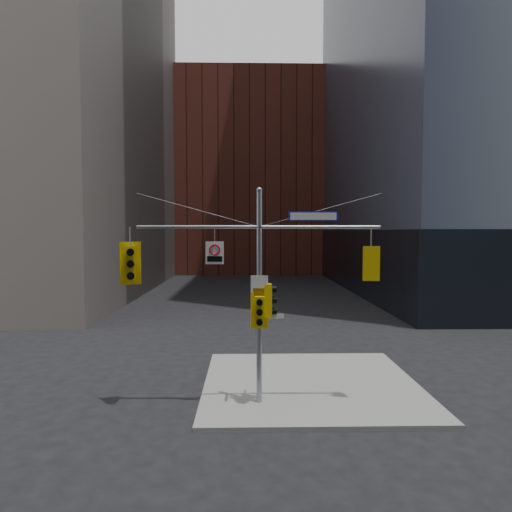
{
  "coord_description": "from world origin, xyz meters",
  "views": [
    {
      "loc": [
        -0.42,
        -12.98,
        5.84
      ],
      "look_at": [
        -0.11,
        2.0,
        5.04
      ],
      "focal_mm": 32.0,
      "sensor_mm": 36.0,
      "label": 1
    }
  ],
  "objects_px": {
    "traffic_light_west_arm": "(130,264)",
    "traffic_light_pole_front": "(259,311)",
    "signal_assembly": "(259,275)",
    "regulatory_sign_arm": "(215,252)",
    "traffic_light_pole_side": "(269,300)",
    "traffic_light_east_arm": "(371,263)",
    "street_sign_blade": "(313,216)"
  },
  "relations": [
    {
      "from": "traffic_light_pole_side",
      "to": "traffic_light_pole_front",
      "type": "relative_size",
      "value": 0.91
    },
    {
      "from": "traffic_light_east_arm",
      "to": "street_sign_blade",
      "type": "height_order",
      "value": "street_sign_blade"
    },
    {
      "from": "traffic_light_east_arm",
      "to": "traffic_light_pole_side",
      "type": "relative_size",
      "value": 1.05
    },
    {
      "from": "traffic_light_east_arm",
      "to": "street_sign_blade",
      "type": "distance_m",
      "value": 2.47
    },
    {
      "from": "traffic_light_west_arm",
      "to": "traffic_light_east_arm",
      "type": "relative_size",
      "value": 1.24
    },
    {
      "from": "signal_assembly",
      "to": "regulatory_sign_arm",
      "type": "relative_size",
      "value": 10.72
    },
    {
      "from": "traffic_light_west_arm",
      "to": "traffic_light_east_arm",
      "type": "xyz_separation_m",
      "value": [
        7.93,
        -0.01,
        0.0
      ]
    },
    {
      "from": "traffic_light_west_arm",
      "to": "signal_assembly",
      "type": "bearing_deg",
      "value": -14.19
    },
    {
      "from": "signal_assembly",
      "to": "traffic_light_west_arm",
      "type": "relative_size",
      "value": 5.62
    },
    {
      "from": "traffic_light_east_arm",
      "to": "regulatory_sign_arm",
      "type": "xyz_separation_m",
      "value": [
        -5.16,
        -0.02,
        0.37
      ]
    },
    {
      "from": "traffic_light_west_arm",
      "to": "traffic_light_pole_side",
      "type": "xyz_separation_m",
      "value": [
        4.55,
        -0.0,
        -1.23
      ]
    },
    {
      "from": "traffic_light_west_arm",
      "to": "regulatory_sign_arm",
      "type": "bearing_deg",
      "value": -14.71
    },
    {
      "from": "signal_assembly",
      "to": "street_sign_blade",
      "type": "relative_size",
      "value": 4.95
    },
    {
      "from": "traffic_light_west_arm",
      "to": "traffic_light_pole_side",
      "type": "bearing_deg",
      "value": -14.06
    },
    {
      "from": "traffic_light_pole_front",
      "to": "regulatory_sign_arm",
      "type": "xyz_separation_m",
      "value": [
        -1.47,
        0.25,
        1.92
      ]
    },
    {
      "from": "traffic_light_pole_front",
      "to": "regulatory_sign_arm",
      "type": "bearing_deg",
      "value": 171.05
    },
    {
      "from": "traffic_light_east_arm",
      "to": "regulatory_sign_arm",
      "type": "bearing_deg",
      "value": 8.4
    },
    {
      "from": "traffic_light_west_arm",
      "to": "traffic_light_pole_front",
      "type": "bearing_deg",
      "value": -17.81
    },
    {
      "from": "traffic_light_pole_front",
      "to": "regulatory_sign_arm",
      "type": "relative_size",
      "value": 1.61
    },
    {
      "from": "traffic_light_west_arm",
      "to": "regulatory_sign_arm",
      "type": "distance_m",
      "value": 2.79
    },
    {
      "from": "traffic_light_east_arm",
      "to": "traffic_light_pole_front",
      "type": "distance_m",
      "value": 4.02
    },
    {
      "from": "traffic_light_west_arm",
      "to": "street_sign_blade",
      "type": "height_order",
      "value": "street_sign_blade"
    },
    {
      "from": "traffic_light_east_arm",
      "to": "street_sign_blade",
      "type": "relative_size",
      "value": 0.71
    },
    {
      "from": "traffic_light_pole_side",
      "to": "traffic_light_pole_front",
      "type": "xyz_separation_m",
      "value": [
        -0.33,
        -0.28,
        -0.32
      ]
    },
    {
      "from": "street_sign_blade",
      "to": "traffic_light_pole_front",
      "type": "bearing_deg",
      "value": -170.42
    },
    {
      "from": "traffic_light_pole_side",
      "to": "signal_assembly",
      "type": "bearing_deg",
      "value": 88.47
    },
    {
      "from": "traffic_light_east_arm",
      "to": "street_sign_blade",
      "type": "bearing_deg",
      "value": 8.12
    },
    {
      "from": "traffic_light_west_arm",
      "to": "traffic_light_pole_front",
      "type": "relative_size",
      "value": 1.19
    },
    {
      "from": "signal_assembly",
      "to": "traffic_light_pole_side",
      "type": "height_order",
      "value": "signal_assembly"
    },
    {
      "from": "traffic_light_west_arm",
      "to": "regulatory_sign_arm",
      "type": "height_order",
      "value": "regulatory_sign_arm"
    },
    {
      "from": "traffic_light_pole_side",
      "to": "traffic_light_pole_front",
      "type": "bearing_deg",
      "value": 127.11
    },
    {
      "from": "traffic_light_pole_side",
      "to": "traffic_light_west_arm",
      "type": "bearing_deg",
      "value": 86.72
    }
  ]
}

